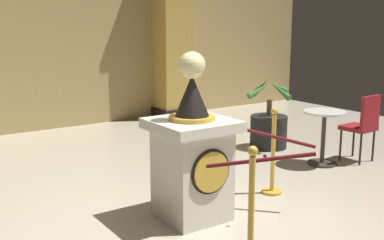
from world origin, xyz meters
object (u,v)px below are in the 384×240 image
pedestal_clock (192,156)px  stanchion_near (251,229)px  cafe_table (324,131)px  potted_palm_right (269,127)px  cafe_chair_red (363,122)px  stanchion_far (273,164)px

pedestal_clock → stanchion_near: pedestal_clock is taller
pedestal_clock → cafe_table: pedestal_clock is taller
stanchion_near → potted_palm_right: size_ratio=0.93×
cafe_chair_red → potted_palm_right: bearing=112.1°
pedestal_clock → cafe_table: bearing=11.3°
stanchion_far → potted_palm_right: potted_palm_right is taller
potted_palm_right → cafe_chair_red: size_ratio=1.16×
pedestal_clock → cafe_chair_red: size_ratio=1.75×
pedestal_clock → cafe_table: (2.54, 0.51, -0.17)m
pedestal_clock → stanchion_near: bearing=-101.4°
potted_palm_right → cafe_table: (-0.02, -1.10, 0.16)m
pedestal_clock → potted_palm_right: 3.03m
pedestal_clock → cafe_chair_red: pedestal_clock is taller
stanchion_far → cafe_table: bearing=17.6°
pedestal_clock → stanchion_near: 1.20m
potted_palm_right → cafe_chair_red: 1.46m
stanchion_near → stanchion_far: stanchion_near is taller
pedestal_clock → stanchion_far: size_ratio=1.67×
potted_palm_right → cafe_table: 1.11m
stanchion_far → cafe_table: size_ratio=1.33×
stanchion_near → potted_palm_right: 3.92m
cafe_chair_red → stanchion_far: bearing=-173.8°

